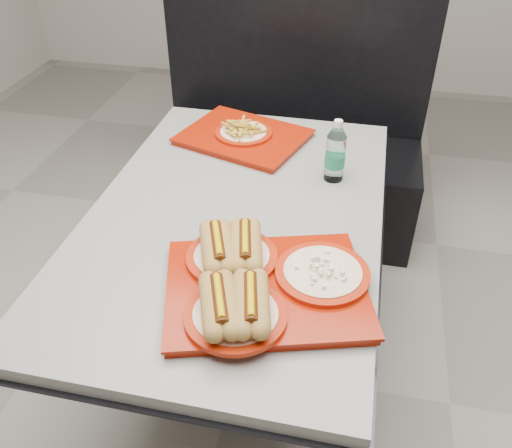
% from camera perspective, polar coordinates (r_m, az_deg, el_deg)
% --- Properties ---
extents(ground, '(6.00, 6.00, 0.00)m').
position_cam_1_polar(ground, '(2.21, -1.73, -14.79)').
color(ground, gray).
rests_on(ground, ground).
extents(diner_table, '(0.92, 1.42, 0.75)m').
position_cam_1_polar(diner_table, '(1.79, -2.06, -3.01)').
color(diner_table, black).
rests_on(diner_table, ground).
extents(booth_bench, '(1.30, 0.57, 1.35)m').
position_cam_1_polar(booth_bench, '(2.79, 3.49, 8.15)').
color(booth_bench, black).
rests_on(booth_bench, ground).
extents(tray_near, '(0.60, 0.53, 0.11)m').
position_cam_1_polar(tray_near, '(1.38, 0.18, -6.03)').
color(tray_near, '#8F1603').
rests_on(tray_near, diner_table).
extents(tray_far, '(0.53, 0.47, 0.09)m').
position_cam_1_polar(tray_far, '(2.08, -1.31, 9.45)').
color(tray_far, '#8F1603').
rests_on(tray_far, diner_table).
extents(water_bottle, '(0.07, 0.07, 0.22)m').
position_cam_1_polar(water_bottle, '(1.82, 8.35, 7.27)').
color(water_bottle, silver).
rests_on(water_bottle, diner_table).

